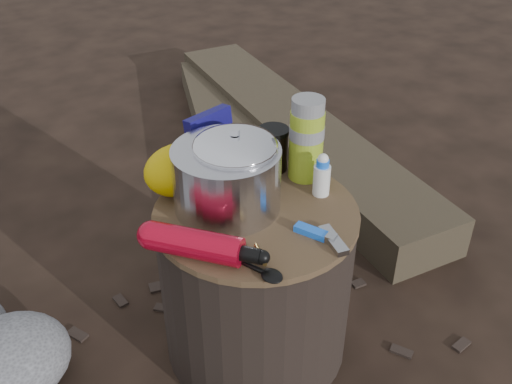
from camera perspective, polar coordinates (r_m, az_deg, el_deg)
ground at (r=1.61m, az=-0.00°, el=-14.33°), size 60.00×60.00×0.00m
stump at (r=1.45m, az=-0.00°, el=-8.72°), size 0.46×0.46×0.43m
log_main at (r=2.40m, az=3.63°, el=5.90°), size 0.61×1.74×0.14m
log_small at (r=2.43m, az=-2.63°, el=5.80°), size 0.80×1.32×0.11m
foil_windscreen at (r=1.30m, az=-2.87°, el=1.32°), size 0.24×0.24×0.15m
camping_pot at (r=1.29m, az=-2.00°, el=2.13°), size 0.18×0.18×0.18m
fuel_bottle at (r=1.18m, az=-5.92°, el=-5.07°), size 0.20×0.24×0.06m
thermos at (r=1.40m, az=4.94°, el=5.14°), size 0.08×0.08×0.20m
travel_mug at (r=1.45m, az=1.69°, el=4.20°), size 0.07×0.07×0.11m
stuff_sack at (r=1.37m, az=-7.49°, el=2.18°), size 0.17×0.14×0.12m
food_pouch at (r=1.42m, az=-4.36°, el=4.69°), size 0.13×0.05×0.16m
lighter at (r=1.25m, az=5.41°, el=-3.83°), size 0.05×0.10×0.02m
multitool at (r=1.24m, az=7.54°, el=-4.68°), size 0.05×0.10×0.01m
spork at (r=1.17m, az=-1.32°, el=-6.81°), size 0.07×0.16×0.01m
squeeze_bottle at (r=1.36m, az=6.44°, el=1.51°), size 0.04×0.04×0.09m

